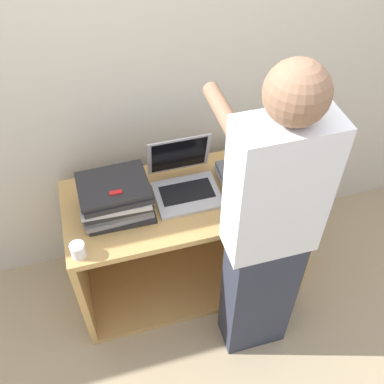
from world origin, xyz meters
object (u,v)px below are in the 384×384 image
person (268,235)px  laptop_stack_left (115,198)px  laptop_open (185,181)px  laptop_stack_right (253,178)px  mug (78,250)px

person → laptop_stack_left: bearing=143.9°
laptop_stack_left → person: bearing=-36.1°
laptop_stack_left → person: 0.78m
laptop_open → laptop_stack_left: laptop_open is taller
laptop_open → laptop_stack_right: (0.37, -0.06, -0.01)m
laptop_stack_left → mug: size_ratio=4.59×
laptop_open → laptop_stack_right: laptop_open is taller
laptop_stack_right → laptop_open: bearing=171.1°
person → laptop_open: bearing=116.2°
laptop_open → person: person is taller
laptop_stack_left → laptop_open: bearing=8.9°
mug → laptop_stack_left: bearing=46.7°
person → laptop_stack_right: bearing=76.1°
laptop_stack_right → mug: laptop_stack_right is taller
laptop_open → laptop_stack_right: size_ratio=0.93×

